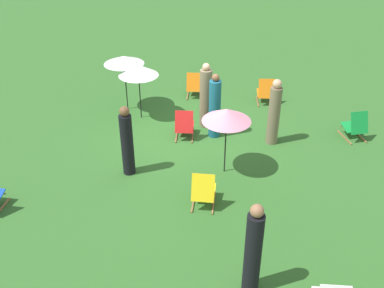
% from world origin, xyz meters
% --- Properties ---
extents(ground_plane, '(40.00, 40.00, 0.00)m').
position_xyz_m(ground_plane, '(0.00, 0.00, 0.00)').
color(ground_plane, '#2D6026').
extents(deckchair_0, '(0.52, 0.78, 0.83)m').
position_xyz_m(deckchair_0, '(0.21, 0.01, 0.37)').
color(deckchair_0, olive).
rests_on(deckchair_0, ground).
extents(deckchair_1, '(0.50, 0.77, 0.83)m').
position_xyz_m(deckchair_1, '(-2.28, -2.15, 0.37)').
color(deckchair_1, olive).
rests_on(deckchair_1, ground).
extents(deckchair_2, '(0.56, 0.81, 0.83)m').
position_xyz_m(deckchair_2, '(-0.25, 2.91, 0.37)').
color(deckchair_2, olive).
rests_on(deckchair_2, ground).
extents(deckchair_3, '(0.63, 0.84, 0.83)m').
position_xyz_m(deckchair_3, '(-4.38, 0.05, 0.37)').
color(deckchair_3, olive).
rests_on(deckchair_3, ground).
extents(deckchair_6, '(0.52, 0.79, 0.83)m').
position_xyz_m(deckchair_6, '(-0.07, -2.63, 0.37)').
color(deckchair_6, olive).
rests_on(deckchair_6, ground).
extents(umbrella_0, '(1.17, 1.17, 1.68)m').
position_xyz_m(umbrella_0, '(1.98, -1.72, 1.57)').
color(umbrella_0, black).
rests_on(umbrella_0, ground).
extents(umbrella_1, '(1.13, 1.13, 1.68)m').
position_xyz_m(umbrella_1, '(-0.78, 1.64, 1.52)').
color(umbrella_1, black).
rests_on(umbrella_1, ground).
extents(umbrella_2, '(1.13, 1.13, 1.64)m').
position_xyz_m(umbrella_2, '(1.51, -1.16, 1.48)').
color(umbrella_2, black).
rests_on(umbrella_2, ground).
extents(person_0, '(0.40, 0.40, 1.80)m').
position_xyz_m(person_0, '(-2.12, 0.27, 0.86)').
color(person_0, '#72664C').
rests_on(person_0, ground).
extents(person_1, '(0.36, 0.36, 1.80)m').
position_xyz_m(person_1, '(-0.60, -0.09, 0.85)').
color(person_1, '#195972').
rests_on(person_1, ground).
extents(person_2, '(0.48, 0.48, 1.87)m').
position_xyz_m(person_2, '(-0.37, -0.67, 0.88)').
color(person_2, '#72664C').
rests_on(person_2, ground).
extents(person_3, '(0.36, 0.36, 1.82)m').
position_xyz_m(person_3, '(-1.01, 5.19, 0.87)').
color(person_3, black).
rests_on(person_3, ground).
extents(person_4, '(0.37, 0.37, 1.75)m').
position_xyz_m(person_4, '(1.50, 1.69, 0.84)').
color(person_4, black).
rests_on(person_4, ground).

